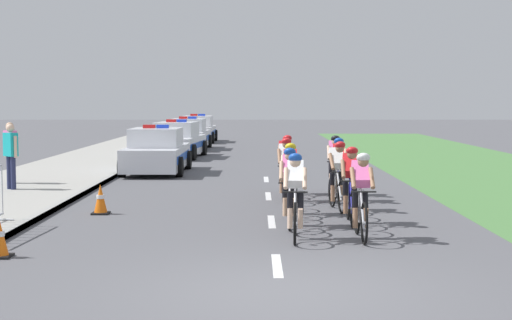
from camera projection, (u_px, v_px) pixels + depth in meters
name	position (u px, v px, depth m)	size (l,w,h in m)	color
ground_plane	(280.00, 292.00, 9.68)	(160.00, 160.00, 0.00)	#56565B
sidewalk_slab	(53.00, 176.00, 23.63)	(3.89, 60.00, 0.12)	#A3A099
kerb_edge	(113.00, 176.00, 23.63)	(0.16, 60.00, 0.13)	#9E9E99
grass_verge	(508.00, 178.00, 23.64)	(7.00, 60.00, 0.01)	#4C7F42
lane_markings_centre	(271.00, 222.00, 15.18)	(0.14, 17.60, 0.01)	white
cyclist_lead	(295.00, 195.00, 13.16)	(0.43, 1.72, 1.56)	black
cyclist_second	(360.00, 195.00, 13.20)	(0.42, 1.72, 1.56)	black
cyclist_third	(289.00, 186.00, 14.54)	(0.43, 1.72, 1.56)	black
cyclist_fourth	(350.00, 184.00, 14.87)	(0.42, 1.72, 1.56)	black
cyclist_fifth	(290.00, 177.00, 16.06)	(0.42, 1.72, 1.56)	black
cyclist_sixth	(337.00, 175.00, 16.66)	(0.45, 1.72, 1.56)	black
cyclist_seventh	(285.00, 169.00, 18.12)	(0.43, 1.72, 1.56)	black
cyclist_eighth	(338.00, 168.00, 18.17)	(0.45, 1.72, 1.56)	black
cyclist_ninth	(285.00, 164.00, 19.49)	(0.45, 1.72, 1.56)	black
cyclist_tenth	(334.00, 164.00, 19.33)	(0.43, 1.72, 1.56)	black
police_car_nearest	(156.00, 152.00, 25.15)	(2.03, 4.42, 1.59)	silver
police_car_second	(176.00, 141.00, 31.70)	(2.29, 4.54, 1.59)	silver
police_car_third	(188.00, 135.00, 36.87)	(2.10, 4.45, 1.59)	silver
police_car_furthest	(197.00, 130.00, 43.13)	(2.04, 4.42, 1.59)	white
traffic_cone_near	(100.00, 200.00, 16.17)	(0.36, 0.36, 0.64)	black
spectator_closest	(10.00, 152.00, 19.55)	(0.45, 0.40, 1.68)	#23284C
spectator_middle	(10.00, 148.00, 20.96)	(0.43, 0.42, 1.68)	#23284C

